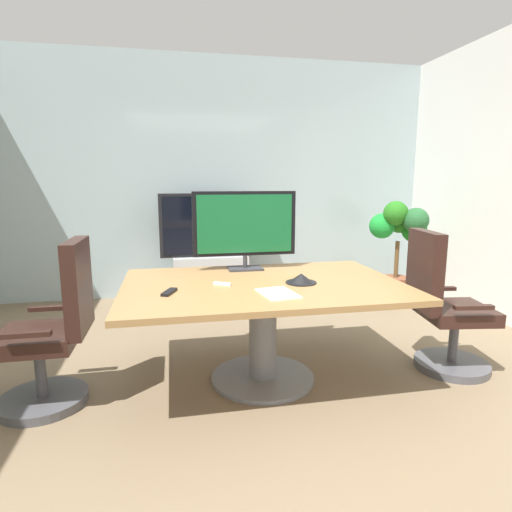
% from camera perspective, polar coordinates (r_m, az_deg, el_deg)
% --- Properties ---
extents(ground_plane, '(6.74, 6.74, 0.00)m').
position_cam_1_polar(ground_plane, '(3.00, 1.31, -18.92)').
color(ground_plane, '#7A664C').
extents(wall_back_glass_partition, '(5.58, 0.10, 2.96)m').
position_cam_1_polar(wall_back_glass_partition, '(5.45, -5.40, 10.39)').
color(wall_back_glass_partition, '#9EB2B7').
rests_on(wall_back_glass_partition, ground).
extents(conference_table, '(1.97, 1.31, 0.74)m').
position_cam_1_polar(conference_table, '(3.05, 0.94, -6.76)').
color(conference_table, olive).
rests_on(conference_table, ground).
extents(office_chair_left, '(0.60, 0.57, 1.09)m').
position_cam_1_polar(office_chair_left, '(3.07, -25.76, -9.94)').
color(office_chair_left, '#4C4C51').
rests_on(office_chair_left, ground).
extents(office_chair_right, '(0.63, 0.61, 1.09)m').
position_cam_1_polar(office_chair_right, '(3.57, 24.09, -7.05)').
color(office_chair_right, '#4C4C51').
rests_on(office_chair_right, ground).
extents(tv_monitor, '(0.84, 0.18, 0.64)m').
position_cam_1_polar(tv_monitor, '(3.41, -1.54, 4.12)').
color(tv_monitor, '#333338').
rests_on(tv_monitor, conference_table).
extents(wall_display_unit, '(1.20, 0.36, 1.31)m').
position_cam_1_polar(wall_display_unit, '(5.19, -6.16, -1.17)').
color(wall_display_unit, '#B7BABC').
rests_on(wall_display_unit, ground).
extents(potted_plant, '(0.68, 0.56, 1.23)m').
position_cam_1_polar(potted_plant, '(5.32, 18.91, 2.40)').
color(potted_plant, brown).
rests_on(potted_plant, ground).
extents(conference_phone, '(0.22, 0.22, 0.07)m').
position_cam_1_polar(conference_phone, '(3.01, 6.13, -3.09)').
color(conference_phone, black).
rests_on(conference_phone, conference_table).
extents(remote_control, '(0.11, 0.18, 0.02)m').
position_cam_1_polar(remote_control, '(2.78, -11.69, -4.80)').
color(remote_control, black).
rests_on(remote_control, conference_table).
extents(whiteboard_marker, '(0.12, 0.08, 0.02)m').
position_cam_1_polar(whiteboard_marker, '(2.94, -4.61, -3.78)').
color(whiteboard_marker, silver).
rests_on(whiteboard_marker, conference_table).
extents(paper_notepad, '(0.25, 0.33, 0.01)m').
position_cam_1_polar(paper_notepad, '(2.72, 2.98, -5.09)').
color(paper_notepad, white).
rests_on(paper_notepad, conference_table).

